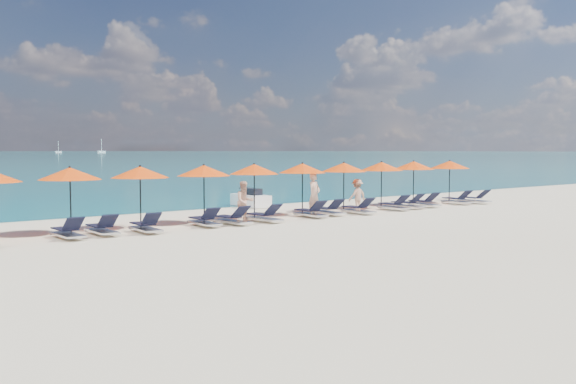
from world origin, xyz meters
TOP-DOWN VIEW (x-y plane):
  - ground at (0.00, 0.00)m, footprint 1400.00×1400.00m
  - sailboat_near at (178.02, 537.56)m, footprint 5.55×1.85m
  - sailboat_far at (203.42, 505.84)m, footprint 6.49×2.16m
  - jetski at (3.02, 9.65)m, footprint 1.21×2.61m
  - beachgoer_a at (2.59, 4.42)m, footprint 0.76×0.60m
  - beachgoer_b at (-1.03, 4.43)m, footprint 0.83×0.55m
  - beachgoer_c at (5.40, 4.65)m, footprint 0.97×0.47m
  - umbrella_2 at (-7.58, 5.29)m, footprint 2.10×2.10m
  - umbrella_3 at (-5.12, 5.08)m, footprint 2.10×2.10m
  - umbrella_4 at (-2.45, 5.12)m, footprint 2.10×2.10m
  - umbrella_5 at (0.08, 5.31)m, footprint 2.10×2.10m
  - umbrella_6 at (2.52, 5.13)m, footprint 2.10×2.10m
  - umbrella_7 at (4.97, 5.09)m, footprint 2.10×2.10m
  - umbrella_8 at (7.51, 5.12)m, footprint 2.10×2.10m
  - umbrella_9 at (10.11, 5.31)m, footprint 2.10×2.10m
  - umbrella_10 at (12.78, 5.09)m, footprint 2.10×2.10m
  - lounger_3 at (-8.17, 3.98)m, footprint 0.64×1.71m
  - lounger_4 at (-6.98, 4.12)m, footprint 0.69×1.72m
  - lounger_5 at (-5.60, 3.76)m, footprint 0.77×1.75m
  - lounger_6 at (-3.11, 4.03)m, footprint 0.77×1.75m
  - lounger_7 at (-2.01, 3.86)m, footprint 0.75×1.74m
  - lounger_8 at (-0.55, 3.80)m, footprint 0.70×1.73m
  - lounger_9 at (1.97, 3.94)m, footprint 0.76×1.75m
  - lounger_10 at (3.15, 4.13)m, footprint 0.74×1.74m
  - lounger_11 at (4.58, 3.75)m, footprint 0.72×1.73m
  - lounger_12 at (7.09, 3.92)m, footprint 0.76×1.75m
  - lounger_13 at (8.22, 4.04)m, footprint 0.71×1.73m
  - lounger_14 at (9.52, 4.12)m, footprint 0.73×1.74m
  - lounger_15 at (12.11, 4.08)m, footprint 0.79×1.75m
  - lounger_16 at (13.24, 3.81)m, footprint 0.62×1.70m

SIDE VIEW (x-z plane):
  - ground at x=0.00m, z-range 0.00..0.00m
  - lounger_3 at x=-8.17m, z-range -0.09..0.56m
  - lounger_4 at x=-6.98m, z-range -0.09..0.56m
  - lounger_5 at x=-5.60m, z-range -0.09..0.56m
  - lounger_6 at x=-3.11m, z-range -0.09..0.56m
  - lounger_7 at x=-2.01m, z-range -0.09..0.56m
  - lounger_8 at x=-0.55m, z-range -0.09..0.56m
  - lounger_9 at x=1.97m, z-range -0.09..0.56m
  - lounger_10 at x=3.15m, z-range -0.09..0.56m
  - lounger_11 at x=4.58m, z-range -0.09..0.56m
  - lounger_12 at x=7.09m, z-range -0.09..0.56m
  - lounger_13 at x=8.22m, z-range -0.09..0.56m
  - lounger_14 at x=9.52m, z-range -0.09..0.56m
  - lounger_15 at x=12.11m, z-range -0.09..0.56m
  - lounger_16 at x=13.24m, z-range -0.09..0.56m
  - jetski at x=3.02m, z-range -0.08..0.82m
  - beachgoer_c at x=5.40m, z-range 0.00..1.48m
  - beachgoer_b at x=-1.03m, z-range 0.00..1.60m
  - beachgoer_a at x=2.59m, z-range 0.00..1.83m
  - sailboat_near at x=178.02m, z-range -4.04..6.13m
  - sailboat_far at x=203.42m, z-range -4.73..7.18m
  - umbrella_2 at x=-7.58m, z-range 0.88..3.16m
  - umbrella_3 at x=-5.12m, z-range 0.88..3.16m
  - umbrella_4 at x=-2.45m, z-range 0.88..3.16m
  - umbrella_5 at x=0.08m, z-range 0.88..3.16m
  - umbrella_6 at x=2.52m, z-range 0.88..3.16m
  - umbrella_7 at x=4.97m, z-range 0.88..3.16m
  - umbrella_8 at x=7.51m, z-range 0.88..3.16m
  - umbrella_9 at x=10.11m, z-range 0.88..3.16m
  - umbrella_10 at x=12.78m, z-range 0.88..3.16m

